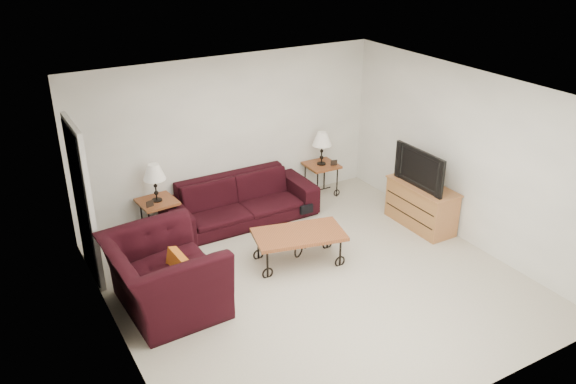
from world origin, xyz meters
The scene contains 20 objects.
ground centered at (0.00, 0.00, 0.00)m, with size 5.00×5.00×0.00m, color beige.
wall_back centered at (0.00, 2.50, 1.25)m, with size 5.00×0.02×2.50m, color white.
wall_front centered at (0.00, -2.50, 1.25)m, with size 5.00×0.02×2.50m, color white.
wall_left centered at (-2.50, 0.00, 1.25)m, with size 0.02×5.00×2.50m, color white.
wall_right centered at (2.50, 0.00, 1.25)m, with size 0.02×5.00×2.50m, color white.
ceiling centered at (0.00, 0.00, 2.50)m, with size 5.00×5.00×0.00m, color white.
doorway centered at (-2.47, 1.65, 1.02)m, with size 0.08×0.94×2.04m, color black.
sofa centered at (-0.09, 2.02, 0.35)m, with size 2.37×0.93×0.69m, color black.
side_table_left centered at (-1.35, 2.20, 0.29)m, with size 0.52×0.52×0.57m, color #984326.
side_table_right centered at (1.51, 2.20, 0.28)m, with size 0.52×0.52×0.56m, color #984326.
lamp_left centered at (-1.35, 2.20, 0.86)m, with size 0.32×0.32×0.57m, color black, non-canonical shape.
lamp_right centered at (1.51, 2.20, 0.85)m, with size 0.32×0.32×0.56m, color black, non-canonical shape.
photo_frame_left centered at (-1.50, 2.05, 0.62)m, with size 0.11×0.02×0.10m, color black.
photo_frame_right centered at (1.66, 2.05, 0.61)m, with size 0.11×0.02×0.09m, color black.
coffee_table centered at (0.06, 0.51, 0.23)m, with size 1.22×0.66×0.46m, color #984326.
armchair centered at (-1.88, 0.42, 0.45)m, with size 1.40×1.22×0.91m, color black.
throw_pillow centered at (-1.73, 0.37, 0.52)m, with size 0.41×0.11×0.41m, color #CC581A.
tv_stand centered at (2.23, 0.50, 0.34)m, with size 0.47×1.13×0.68m, color #C37048.
television centered at (2.21, 0.50, 0.97)m, with size 1.01×0.13×0.58m, color black.
backpack centered at (0.82, 1.66, 0.21)m, with size 0.33×0.25×0.43m, color black.
Camera 1 is at (-3.55, -5.45, 4.29)m, focal length 36.63 mm.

